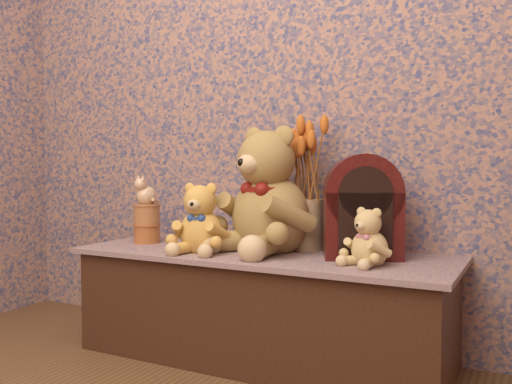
# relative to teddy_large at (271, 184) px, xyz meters

# --- Properties ---
(display_shelf) EXTENTS (1.50, 0.55, 0.43)m
(display_shelf) POSITION_rel_teddy_large_xyz_m (-0.01, -0.05, -0.48)
(display_shelf) COLOR navy
(display_shelf) RESTS_ON ground
(teddy_large) EXTENTS (0.56, 0.61, 0.53)m
(teddy_large) POSITION_rel_teddy_large_xyz_m (0.00, 0.00, 0.00)
(teddy_large) COLOR #A0763E
(teddy_large) RESTS_ON display_shelf
(teddy_medium) EXTENTS (0.28, 0.31, 0.29)m
(teddy_medium) POSITION_rel_teddy_large_xyz_m (-0.23, -0.16, -0.12)
(teddy_medium) COLOR #BE8835
(teddy_medium) RESTS_ON display_shelf
(teddy_small) EXTENTS (0.24, 0.25, 0.21)m
(teddy_small) POSITION_rel_teddy_large_xyz_m (0.44, -0.13, -0.16)
(teddy_small) COLOR tan
(teddy_small) RESTS_ON display_shelf
(cathedral_radio) EXTENTS (0.34, 0.30, 0.39)m
(cathedral_radio) POSITION_rel_teddy_large_xyz_m (0.37, 0.01, -0.07)
(cathedral_radio) COLOR #3B0C0A
(cathedral_radio) RESTS_ON display_shelf
(ceramic_vase) EXTENTS (0.15, 0.15, 0.21)m
(ceramic_vase) POSITION_rel_teddy_large_xyz_m (0.12, 0.08, -0.16)
(ceramic_vase) COLOR tan
(ceramic_vase) RESTS_ON display_shelf
(dried_stalks) EXTENTS (0.25, 0.25, 0.37)m
(dried_stalks) POSITION_rel_teddy_large_xyz_m (0.12, 0.08, 0.13)
(dried_stalks) COLOR #CE6321
(dried_stalks) RESTS_ON ceramic_vase
(biscuit_tin_lower) EXTENTS (0.14, 0.14, 0.08)m
(biscuit_tin_lower) POSITION_rel_teddy_large_xyz_m (-0.58, -0.06, -0.23)
(biscuit_tin_lower) COLOR #BE8837
(biscuit_tin_lower) RESTS_ON display_shelf
(biscuit_tin_upper) EXTENTS (0.13, 0.13, 0.09)m
(biscuit_tin_upper) POSITION_rel_teddy_large_xyz_m (-0.58, -0.06, -0.14)
(biscuit_tin_upper) COLOR tan
(biscuit_tin_upper) RESTS_ON biscuit_tin_lower
(cat_figurine) EXTENTS (0.12, 0.13, 0.13)m
(cat_figurine) POSITION_rel_teddy_large_xyz_m (-0.58, -0.06, -0.03)
(cat_figurine) COLOR silver
(cat_figurine) RESTS_ON biscuit_tin_upper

